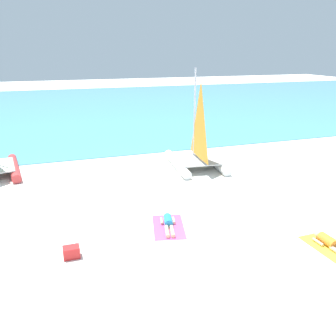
% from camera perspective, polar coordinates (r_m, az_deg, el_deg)
% --- Properties ---
extents(ground_plane, '(120.00, 120.00, 0.00)m').
position_cam_1_polar(ground_plane, '(20.10, -4.37, 0.87)').
color(ground_plane, white).
extents(ocean_water, '(120.00, 40.00, 0.05)m').
position_cam_1_polar(ocean_water, '(40.90, -12.08, 9.62)').
color(ocean_water, '#4C9EB7').
rests_on(ocean_water, ground).
extents(sailboat_white, '(2.90, 4.21, 5.22)m').
position_cam_1_polar(sailboat_white, '(19.14, 4.61, 2.38)').
color(sailboat_white, white).
rests_on(sailboat_white, ground).
extents(towel_left, '(1.52, 2.11, 0.01)m').
position_cam_1_polar(towel_left, '(12.95, 0.09, -9.46)').
color(towel_left, '#D84C99').
rests_on(towel_left, ground).
extents(sunbather_left, '(0.76, 1.56, 0.30)m').
position_cam_1_polar(sunbather_left, '(12.95, 0.06, -8.83)').
color(sunbather_left, '#268CCC').
rests_on(sunbather_left, towel_left).
extents(towel_right, '(1.17, 1.94, 0.01)m').
position_cam_1_polar(towel_right, '(12.84, 24.82, -11.60)').
color(towel_right, yellow).
rests_on(towel_right, ground).
extents(sunbather_right, '(0.56, 1.56, 0.30)m').
position_cam_1_polar(sunbather_right, '(12.82, 24.68, -10.99)').
color(sunbather_right, orange).
rests_on(sunbather_right, towel_right).
extents(cooler_box, '(0.50, 0.36, 0.36)m').
position_cam_1_polar(cooler_box, '(11.55, -15.30, -12.95)').
color(cooler_box, red).
rests_on(cooler_box, ground).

